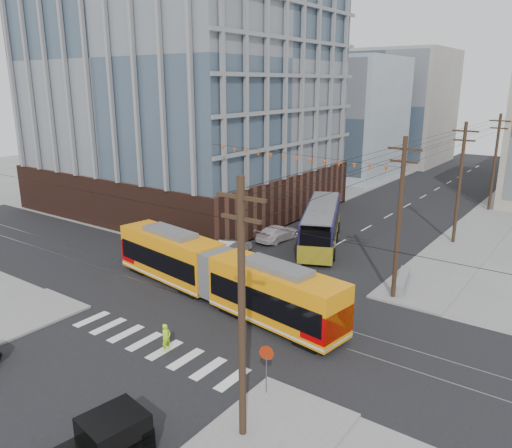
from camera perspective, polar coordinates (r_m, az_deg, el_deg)
The scene contains 13 objects.
ground at distance 31.15m, azimuth -7.44°, elevation -11.43°, with size 160.00×160.00×0.00m, color slate.
office_building at distance 59.56m, azimuth -8.44°, elevation 15.75°, with size 30.00×25.00×28.60m, color #381E16.
bg_bldg_nw_near at distance 80.76m, azimuth 9.15°, elevation 11.92°, with size 18.00×16.00×18.00m, color #8C99A5.
bg_bldg_nw_far at distance 97.90m, azimuth 16.22°, elevation 12.74°, with size 16.00×18.00×20.00m, color gray.
utility_pole_near at distance 19.65m, azimuth -1.63°, elevation -10.43°, with size 0.30×0.30×11.00m, color black.
streetcar at distance 33.61m, azimuth -4.36°, elevation -5.71°, with size 19.60×2.76×3.78m, color orange, non-canonical shape.
city_bus at distance 45.58m, azimuth 7.47°, elevation -0.06°, with size 2.81×12.95×3.67m, color #181335, non-canonical shape.
parked_car_silver at distance 42.47m, azimuth -2.92°, elevation -2.70°, with size 1.53×4.40×1.45m, color silver.
parked_car_white at distance 46.57m, azimuth 2.50°, elevation -1.02°, with size 2.02×4.97×1.44m, color silver.
parked_car_grey at distance 52.81m, azimuth 6.95°, elevation 0.88°, with size 2.30×4.98×1.38m, color #474849.
pedestrian at distance 28.27m, azimuth -10.21°, elevation -12.70°, with size 0.59×0.39×1.63m, color #BDFF1A.
stop_sign at distance 24.21m, azimuth 1.19°, elevation -16.60°, with size 0.74×0.74×2.42m, color #9E2109, non-canonical shape.
jersey_barrier at distance 37.60m, azimuth 16.35°, elevation -6.32°, with size 0.98×4.34×0.87m, color slate.
Camera 1 is at (19.23, -19.99, 14.18)m, focal length 35.00 mm.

